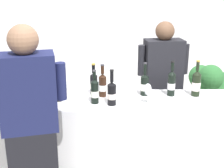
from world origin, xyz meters
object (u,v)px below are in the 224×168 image
at_px(wine_bottle_6, 196,83).
at_px(wine_bottle_0, 103,85).
at_px(wine_bottle_2, 58,88).
at_px(wine_bottle_9, 10,86).
at_px(person_server, 161,95).
at_px(wine_bottle_8, 95,91).
at_px(wine_bottle_5, 34,88).
at_px(wine_bottle_1, 94,83).
at_px(potted_shrub, 210,91).
at_px(wine_bottle_4, 145,84).
at_px(person_guest, 32,139).
at_px(wine_bottle_7, 112,93).
at_px(wine_bottle_3, 171,83).
at_px(wine_glass, 148,90).

bearing_deg(wine_bottle_6, wine_bottle_0, -179.17).
distance_m(wine_bottle_2, wine_bottle_9, 0.47).
bearing_deg(person_server, wine_bottle_8, -136.82).
xyz_separation_m(wine_bottle_6, person_server, (-0.24, 0.49, -0.30)).
bearing_deg(wine_bottle_5, wine_bottle_1, 14.51).
distance_m(wine_bottle_0, potted_shrub, 1.70).
relative_size(wine_bottle_4, wine_bottle_6, 0.92).
xyz_separation_m(wine_bottle_9, person_guest, (0.33, -0.58, -0.24)).
height_order(wine_bottle_0, wine_bottle_1, wine_bottle_0).
xyz_separation_m(wine_bottle_6, wine_bottle_7, (-0.81, -0.23, -0.01)).
height_order(wine_bottle_7, potted_shrub, wine_bottle_7).
distance_m(wine_bottle_3, wine_bottle_9, 1.52).
bearing_deg(wine_bottle_0, wine_bottle_1, 144.34).
bearing_deg(wine_bottle_3, wine_bottle_5, -175.63).
bearing_deg(wine_glass, potted_shrub, 49.93).
relative_size(wine_bottle_2, potted_shrub, 0.31).
distance_m(wine_bottle_8, person_guest, 0.69).
height_order(wine_bottle_5, wine_bottle_8, wine_bottle_8).
bearing_deg(wine_bottle_1, wine_bottle_5, -165.49).
xyz_separation_m(wine_bottle_7, wine_bottle_9, (-0.95, 0.17, 0.01)).
relative_size(wine_bottle_9, person_guest, 0.19).
xyz_separation_m(wine_bottle_1, wine_bottle_5, (-0.54, -0.14, -0.00)).
relative_size(wine_bottle_2, person_guest, 0.19).
bearing_deg(person_guest, wine_bottle_5, 99.96).
height_order(wine_bottle_1, wine_glass, wine_bottle_1).
height_order(wine_bottle_1, wine_bottle_9, wine_bottle_9).
xyz_separation_m(wine_bottle_5, wine_bottle_8, (0.56, -0.10, 0.00)).
height_order(wine_bottle_0, wine_bottle_5, wine_bottle_0).
xyz_separation_m(wine_bottle_1, wine_bottle_9, (-0.78, -0.11, 0.01)).
relative_size(wine_bottle_1, wine_bottle_5, 1.01).
bearing_deg(wine_bottle_3, potted_shrub, 52.86).
bearing_deg(wine_bottle_6, wine_bottle_9, -178.02).
xyz_separation_m(wine_bottle_2, person_guest, (-0.13, -0.52, -0.24)).
relative_size(person_server, potted_shrub, 1.53).
height_order(wine_bottle_5, person_server, person_server).
bearing_deg(wine_bottle_4, wine_glass, -88.78).
distance_m(wine_bottle_6, person_server, 0.62).
height_order(person_guest, potted_shrub, person_guest).
relative_size(wine_bottle_3, wine_glass, 1.82).
bearing_deg(wine_bottle_7, person_server, 51.65).
distance_m(wine_bottle_4, wine_bottle_8, 0.51).
relative_size(wine_bottle_3, person_guest, 0.20).
relative_size(wine_bottle_5, wine_bottle_6, 0.87).
bearing_deg(wine_bottle_4, wine_bottle_9, -176.25).
bearing_deg(wine_bottle_7, person_guest, -146.29).
distance_m(wine_bottle_4, wine_glass, 0.22).
height_order(wine_bottle_7, person_guest, person_guest).
distance_m(wine_bottle_5, wine_bottle_7, 0.73).
height_order(wine_bottle_2, person_guest, person_guest).
bearing_deg(wine_bottle_0, wine_bottle_4, 5.00).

